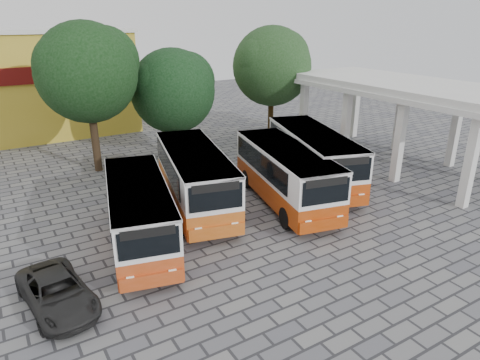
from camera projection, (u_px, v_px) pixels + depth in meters
ground at (313, 223)px, 20.26m from camera, size 90.00×90.00×0.00m
terminal_shelter at (405, 89)px, 26.78m from camera, size 6.80×15.80×5.40m
bus_far_left at (139, 210)px, 17.84m from camera, size 4.06×8.12×2.78m
bus_centre_left at (195, 175)px, 21.30m from camera, size 4.46×8.88×3.04m
bus_centre_right at (285, 172)px, 21.89m from camera, size 4.26×8.68×2.98m
bus_far_right at (313, 155)px, 24.38m from camera, size 5.15×9.18×3.11m
tree_left at (88, 69)px, 25.07m from camera, size 6.20×5.91×9.05m
tree_middle at (174, 88)px, 29.27m from camera, size 6.04×5.76×7.28m
tree_right at (273, 64)px, 32.63m from camera, size 6.31×6.01×8.62m
parked_car at (57, 292)px, 14.26m from camera, size 2.39×4.25×1.12m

